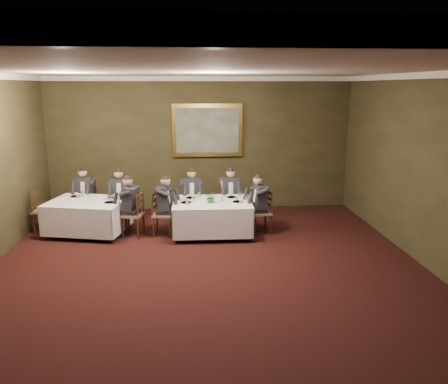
{
  "coord_description": "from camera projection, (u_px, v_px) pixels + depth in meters",
  "views": [
    {
      "loc": [
        -0.29,
        -6.58,
        3.25
      ],
      "look_at": [
        0.39,
        2.05,
        1.15
      ],
      "focal_mm": 35.0,
      "sensor_mm": 36.0,
      "label": 1
    }
  ],
  "objects": [
    {
      "name": "place_setting_table_second",
      "position": [
        78.0,
        195.0,
        10.15
      ],
      "size": [
        0.33,
        0.31,
        0.14
      ],
      "color": "white",
      "rests_on": "table_second"
    },
    {
      "name": "ground",
      "position": [
        210.0,
        290.0,
        7.16
      ],
      "size": [
        10.0,
        10.0,
        0.0
      ],
      "primitive_type": "plane",
      "color": "black",
      "rests_on": "ground"
    },
    {
      "name": "chair_main_backleft",
      "position": [
        192.0,
        211.0,
        10.63
      ],
      "size": [
        0.48,
        0.46,
        1.0
      ],
      "rotation": [
        0.0,
        0.0,
        3.24
      ],
      "color": "olive",
      "rests_on": "ground"
    },
    {
      "name": "diner_sec_endright",
      "position": [
        133.0,
        214.0,
        9.64
      ],
      "size": [
        0.57,
        0.51,
        1.35
      ],
      "rotation": [
        0.0,
        0.0,
        1.32
      ],
      "color": "black",
      "rests_on": "chair_sec_endright"
    },
    {
      "name": "diner_main_endright",
      "position": [
        261.0,
        211.0,
        9.8
      ],
      "size": [
        0.54,
        0.47,
        1.35
      ],
      "rotation": [
        0.0,
        0.0,
        1.73
      ],
      "color": "black",
      "rests_on": "chair_main_endright"
    },
    {
      "name": "candlestick",
      "position": [
        222.0,
        193.0,
        9.7
      ],
      "size": [
        0.07,
        0.07,
        0.47
      ],
      "color": "#A78333",
      "rests_on": "table_main"
    },
    {
      "name": "table_second",
      "position": [
        88.0,
        214.0,
        9.8
      ],
      "size": [
        1.92,
        1.62,
        0.67
      ],
      "rotation": [
        0.0,
        0.0,
        -0.22
      ],
      "color": "black",
      "rests_on": "ground"
    },
    {
      "name": "diner_main_backright",
      "position": [
        230.0,
        202.0,
        10.62
      ],
      "size": [
        0.42,
        0.49,
        1.35
      ],
      "rotation": [
        0.0,
        0.0,
        3.16
      ],
      "color": "black",
      "rests_on": "chair_main_backright"
    },
    {
      "name": "diner_sec_backright",
      "position": [
        121.0,
        203.0,
        10.54
      ],
      "size": [
        0.44,
        0.51,
        1.35
      ],
      "rotation": [
        0.0,
        0.0,
        3.06
      ],
      "color": "black",
      "rests_on": "chair_sec_backright"
    },
    {
      "name": "diner_sec_backleft",
      "position": [
        86.0,
        201.0,
        10.67
      ],
      "size": [
        0.46,
        0.53,
        1.35
      ],
      "rotation": [
        0.0,
        0.0,
        3.01
      ],
      "color": "black",
      "rests_on": "chair_sec_backleft"
    },
    {
      "name": "chair_main_backright",
      "position": [
        230.0,
        211.0,
        10.68
      ],
      "size": [
        0.45,
        0.43,
        1.0
      ],
      "rotation": [
        0.0,
        0.0,
        3.16
      ],
      "color": "olive",
      "rests_on": "ground"
    },
    {
      "name": "painting",
      "position": [
        207.0,
        130.0,
        11.45
      ],
      "size": [
        1.85,
        0.09,
        1.38
      ],
      "color": "gold",
      "rests_on": "back_wall"
    },
    {
      "name": "chair_main_endright",
      "position": [
        261.0,
        221.0,
        9.85
      ],
      "size": [
        0.49,
        0.5,
        1.0
      ],
      "rotation": [
        0.0,
        0.0,
        1.73
      ],
      "color": "olive",
      "rests_on": "ground"
    },
    {
      "name": "table_main",
      "position": [
        212.0,
        215.0,
        9.75
      ],
      "size": [
        1.77,
        1.36,
        0.67
      ],
      "rotation": [
        0.0,
        0.0,
        -0.02
      ],
      "color": "black",
      "rests_on": "ground"
    },
    {
      "name": "centerpiece",
      "position": [
        211.0,
        196.0,
        9.55
      ],
      "size": [
        0.27,
        0.24,
        0.28
      ],
      "primitive_type": "imported",
      "rotation": [
        0.0,
        0.0,
        -0.08
      ],
      "color": "#2D5926",
      "rests_on": "table_main"
    },
    {
      "name": "chair_sec_backleft",
      "position": [
        87.0,
        210.0,
        10.73
      ],
      "size": [
        0.49,
        0.47,
        1.0
      ],
      "rotation": [
        0.0,
        0.0,
        3.01
      ],
      "color": "olive",
      "rests_on": "ground"
    },
    {
      "name": "chair_main_endleft",
      "position": [
        163.0,
        223.0,
        9.72
      ],
      "size": [
        0.48,
        0.5,
        1.0
      ],
      "rotation": [
        0.0,
        0.0,
        -1.71
      ],
      "color": "olive",
      "rests_on": "ground"
    },
    {
      "name": "chair_sec_backright",
      "position": [
        122.0,
        212.0,
        10.61
      ],
      "size": [
        0.47,
        0.45,
        1.0
      ],
      "rotation": [
        0.0,
        0.0,
        3.06
      ],
      "color": "olive",
      "rests_on": "ground"
    },
    {
      "name": "place_setting_table_main",
      "position": [
        193.0,
        196.0,
        10.02
      ],
      "size": [
        0.33,
        0.31,
        0.14
      ],
      "color": "white",
      "rests_on": "table_main"
    },
    {
      "name": "crown_molding",
      "position": [
        208.0,
        73.0,
        6.35
      ],
      "size": [
        8.0,
        10.0,
        0.12
      ],
      "color": "white",
      "rests_on": "back_wall"
    },
    {
      "name": "ceiling",
      "position": [
        208.0,
        69.0,
        6.33
      ],
      "size": [
        8.0,
        10.0,
        0.1
      ],
      "primitive_type": "cube",
      "color": "silver",
      "rests_on": "back_wall"
    },
    {
      "name": "diner_main_backleft",
      "position": [
        192.0,
        202.0,
        10.56
      ],
      "size": [
        0.45,
        0.52,
        1.35
      ],
      "rotation": [
        0.0,
        0.0,
        3.24
      ],
      "color": "black",
      "rests_on": "chair_main_backleft"
    },
    {
      "name": "chair_sec_endright",
      "position": [
        134.0,
        223.0,
        9.69
      ],
      "size": [
        0.52,
        0.53,
        1.0
      ],
      "rotation": [
        0.0,
        0.0,
        1.32
      ],
      "color": "olive",
      "rests_on": "ground"
    },
    {
      "name": "back_wall",
      "position": [
        201.0,
        144.0,
        11.59
      ],
      "size": [
        8.0,
        0.1,
        3.5
      ],
      "primitive_type": "cube",
      "color": "#2E2A17",
      "rests_on": "ground"
    },
    {
      "name": "diner_main_endleft",
      "position": [
        163.0,
        213.0,
        9.67
      ],
      "size": [
        0.53,
        0.46,
        1.35
      ],
      "rotation": [
        0.0,
        0.0,
        -1.71
      ],
      "color": "black",
      "rests_on": "chair_main_endleft"
    },
    {
      "name": "chair_sec_endleft",
      "position": [
        45.0,
        219.0,
        9.99
      ],
      "size": [
        0.49,
        0.5,
        1.0
      ],
      "rotation": [
        0.0,
        0.0,
        -1.74
      ],
      "color": "olive",
      "rests_on": "ground"
    }
  ]
}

